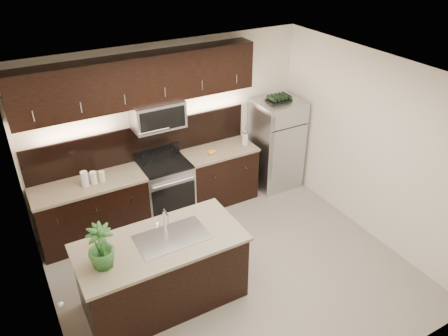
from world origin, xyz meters
name	(u,v)px	position (x,y,z in m)	size (l,w,h in m)	color
ground	(233,272)	(0.00, 0.00, 0.00)	(4.50, 4.50, 0.00)	gray
room_walls	(228,168)	(-0.11, -0.04, 1.70)	(4.52, 4.02, 2.71)	silver
counter_run	(154,193)	(-0.46, 1.69, 0.47)	(3.51, 0.65, 0.94)	black
upper_fixtures	(142,87)	(-0.43, 1.84, 2.14)	(3.49, 0.40, 1.66)	black
island	(163,271)	(-1.00, 0.00, 0.47)	(1.96, 0.96, 0.94)	black
sink_faucet	(171,236)	(-0.85, 0.01, 0.96)	(0.84, 0.50, 0.28)	silver
refrigerator	(276,144)	(1.80, 1.63, 0.79)	(0.76, 0.69, 1.58)	#B2B2B7
wine_rack	(279,98)	(1.80, 1.63, 1.63)	(0.39, 0.24, 0.10)	black
plant	(101,247)	(-1.68, -0.08, 1.20)	(0.29, 0.29, 0.52)	#295923
canisters	(91,178)	(-1.36, 1.64, 1.04)	(0.33, 0.10, 0.22)	silver
french_press	(245,138)	(1.17, 1.64, 1.05)	(0.11, 0.11, 0.31)	silver
bananas	(209,153)	(0.49, 1.61, 0.96)	(0.16, 0.12, 0.05)	gold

